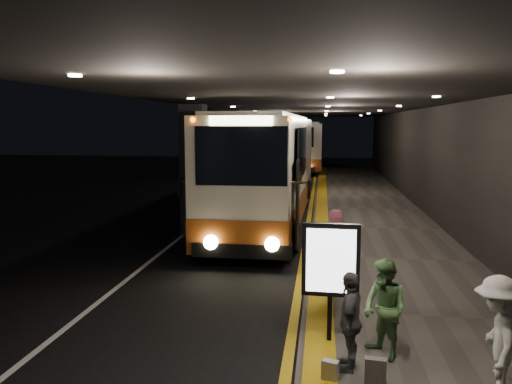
# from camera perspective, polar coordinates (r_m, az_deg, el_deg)

# --- Properties ---
(ground) EXTENTS (90.00, 90.00, 0.00)m
(ground) POSITION_cam_1_polar(r_m,az_deg,el_deg) (13.34, -5.03, -8.51)
(ground) COLOR black
(lane_line_white) EXTENTS (0.12, 50.00, 0.01)m
(lane_line_white) POSITION_cam_1_polar(r_m,az_deg,el_deg) (18.48, -7.11, -3.96)
(lane_line_white) COLOR silver
(lane_line_white) RESTS_ON ground
(kerb_stripe_yellow) EXTENTS (0.18, 50.00, 0.01)m
(kerb_stripe_yellow) POSITION_cam_1_polar(r_m,az_deg,el_deg) (17.89, 5.89, -4.32)
(kerb_stripe_yellow) COLOR gold
(kerb_stripe_yellow) RESTS_ON ground
(sidewalk) EXTENTS (4.50, 50.00, 0.15)m
(sidewalk) POSITION_cam_1_polar(r_m,az_deg,el_deg) (17.98, 13.59, -4.22)
(sidewalk) COLOR #514C44
(sidewalk) RESTS_ON ground
(tactile_strip) EXTENTS (0.50, 50.00, 0.01)m
(tactile_strip) POSITION_cam_1_polar(r_m,az_deg,el_deg) (17.86, 7.51, -3.88)
(tactile_strip) COLOR gold
(tactile_strip) RESTS_ON sidewalk
(terminal_wall) EXTENTS (0.10, 50.00, 6.00)m
(terminal_wall) POSITION_cam_1_polar(r_m,az_deg,el_deg) (18.00, 21.05, 4.90)
(terminal_wall) COLOR black
(terminal_wall) RESTS_ON ground
(support_columns) EXTENTS (0.80, 24.80, 4.40)m
(support_columns) POSITION_cam_1_polar(r_m,az_deg,el_deg) (17.13, -7.11, 2.55)
(support_columns) COLOR black
(support_columns) RESTS_ON ground
(canopy) EXTENTS (9.00, 50.00, 0.40)m
(canopy) POSITION_cam_1_polar(r_m,az_deg,el_deg) (17.52, 6.60, 10.53)
(canopy) COLOR black
(canopy) RESTS_ON support_columns
(coach_main) EXTENTS (2.87, 12.72, 3.94)m
(coach_main) POSITION_cam_1_polar(r_m,az_deg,el_deg) (18.46, 1.41, 2.02)
(coach_main) COLOR beige
(coach_main) RESTS_ON ground
(coach_second) EXTENTS (2.67, 11.30, 3.53)m
(coach_second) POSITION_cam_1_polar(r_m,az_deg,el_deg) (29.00, 3.80, 3.68)
(coach_second) COLOR beige
(coach_second) RESTS_ON ground
(coach_third) EXTENTS (3.36, 12.27, 3.81)m
(coach_third) POSITION_cam_1_polar(r_m,az_deg,el_deg) (41.48, 5.22, 5.05)
(coach_third) COLOR beige
(coach_third) RESTS_ON ground
(passenger_boarding) EXTENTS (0.55, 0.72, 1.77)m
(passenger_boarding) POSITION_cam_1_polar(r_m,az_deg,el_deg) (10.91, 9.33, -6.64)
(passenger_boarding) COLOR #CC5F77
(passenger_boarding) RESTS_ON sidewalk
(passenger_waiting_green) EXTENTS (0.81, 0.88, 1.55)m
(passenger_waiting_green) POSITION_cam_1_polar(r_m,az_deg,el_deg) (8.07, 14.49, -12.83)
(passenger_waiting_green) COLOR #4E7A43
(passenger_waiting_green) RESTS_ON sidewalk
(passenger_waiting_white) EXTENTS (0.70, 1.15, 1.66)m
(passenger_waiting_white) POSITION_cam_1_polar(r_m,az_deg,el_deg) (7.40, 25.87, -14.83)
(passenger_waiting_white) COLOR silver
(passenger_waiting_white) RESTS_ON sidewalk
(passenger_waiting_grey) EXTENTS (0.60, 0.93, 1.47)m
(passenger_waiting_grey) POSITION_cam_1_polar(r_m,az_deg,el_deg) (7.62, 10.73, -14.26)
(passenger_waiting_grey) COLOR #4D4E52
(passenger_waiting_grey) RESTS_ON sidewalk
(bag_polka) EXTENTS (0.30, 0.15, 0.36)m
(bag_polka) POSITION_cam_1_polar(r_m,az_deg,el_deg) (7.54, 13.49, -19.22)
(bag_polka) COLOR black
(bag_polka) RESTS_ON sidewalk
(bag_plain) EXTENTS (0.26, 0.20, 0.28)m
(bag_plain) POSITION_cam_1_polar(r_m,az_deg,el_deg) (7.52, 8.48, -19.50)
(bag_plain) COLOR #B6B5AB
(bag_plain) RESTS_ON sidewalk
(info_sign) EXTENTS (0.94, 0.15, 1.99)m
(info_sign) POSITION_cam_1_polar(r_m,az_deg,el_deg) (8.30, 8.54, -7.94)
(info_sign) COLOR black
(info_sign) RESTS_ON sidewalk
(stanchion_post) EXTENTS (0.05, 0.05, 1.01)m
(stanchion_post) POSITION_cam_1_polar(r_m,az_deg,el_deg) (12.15, 7.22, -6.95)
(stanchion_post) COLOR black
(stanchion_post) RESTS_ON sidewalk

